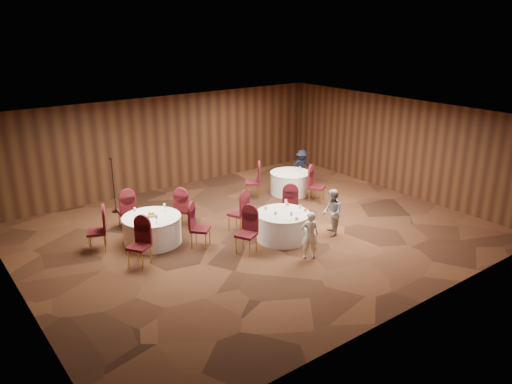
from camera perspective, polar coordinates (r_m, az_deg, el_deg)
ground at (r=13.92m, az=-0.17°, el=-4.66°), size 12.00×12.00×0.00m
room_shell at (r=13.24m, az=-0.17°, el=3.13°), size 12.00×12.00×12.00m
table_main at (r=13.43m, az=3.06°, el=-3.86°), size 1.45×1.45×0.74m
table_left at (r=13.46m, az=-11.76°, el=-4.20°), size 1.54×1.54×0.74m
table_right at (r=16.92m, az=3.93°, el=1.07°), size 1.36×1.36×0.74m
chairs_main at (r=13.66m, az=0.35°, el=-2.85°), size 2.96×1.98×1.00m
chairs_left at (r=13.45m, az=-12.01°, el=-3.66°), size 3.28×3.00×1.00m
chairs_right at (r=16.32m, az=3.25°, el=0.86°), size 2.10×2.34×1.00m
tabletop_main at (r=13.24m, az=3.82°, el=-2.03°), size 1.11×1.10×0.22m
tabletop_left at (r=13.30m, az=-11.86°, el=-2.43°), size 0.84×0.87×0.22m
tabletop_right at (r=16.71m, az=5.03°, el=2.69°), size 0.08×0.08×0.22m
mic_stand at (r=15.80m, az=-15.86°, el=-0.47°), size 0.24×0.24×1.70m
woman_a at (r=12.33m, az=6.18°, el=-4.93°), size 0.53×0.48×1.23m
woman_b at (r=13.71m, az=8.68°, el=-2.33°), size 0.76×0.80×1.30m
man_c at (r=18.02m, az=5.23°, el=2.93°), size 0.89×0.76×1.20m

